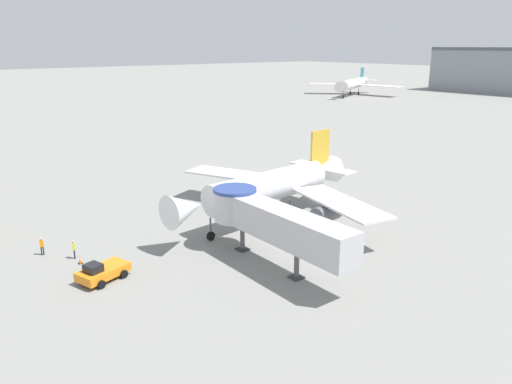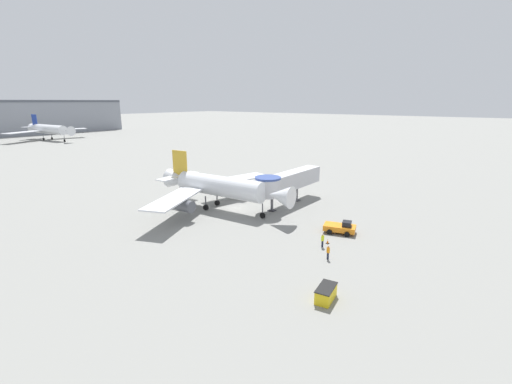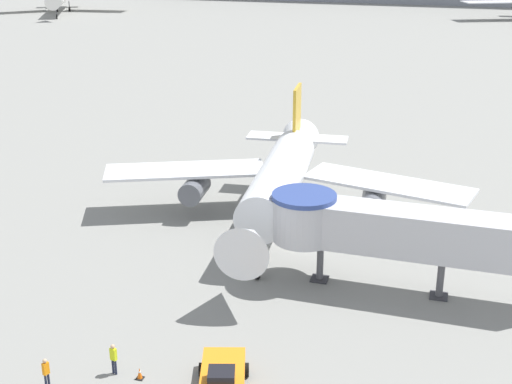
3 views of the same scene
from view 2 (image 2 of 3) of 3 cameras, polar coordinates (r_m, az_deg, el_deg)
name	(u,v)px [view 2 (image 2 of 3)]	position (r m, az deg, el deg)	size (l,w,h in m)	color
ground_plane	(234,209)	(56.81, -3.74, -2.82)	(800.00, 800.00, 0.00)	gray
main_airplane	(217,186)	(55.90, -6.45, 0.93)	(28.84, 24.47, 9.09)	silver
jet_bridge	(286,182)	(57.72, 4.94, 1.71)	(16.59, 4.10, 5.82)	#B7B7BC
pushback_tug_orange	(340,227)	(47.82, 13.89, -5.75)	(3.27, 4.59, 1.72)	orange
service_container_yellow	(326,293)	(32.50, 11.57, -16.22)	(2.84, 1.74, 1.29)	yellow
traffic_cone_starboard_wing	(259,193)	(65.20, 0.54, -0.13)	(0.43, 0.43, 0.72)	black
traffic_cone_apron_front	(328,241)	(44.16, 11.85, -8.04)	(0.38, 0.38, 0.63)	black
ground_crew_marshaller	(328,251)	(39.74, 11.93, -9.67)	(0.29, 0.37, 1.69)	#1E2338
ground_crew_wing_walker	(323,240)	(42.72, 11.04, -7.78)	(0.37, 0.27, 1.74)	#1E2338
background_jet_blue_tail	(49,129)	(182.21, -31.26, 8.93)	(36.31, 33.10, 11.27)	silver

